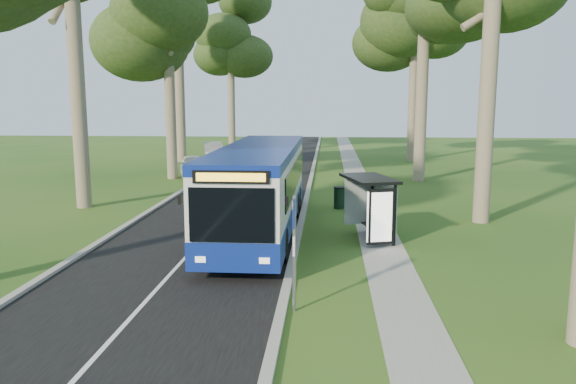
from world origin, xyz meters
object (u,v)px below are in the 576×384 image
at_px(car_silver, 214,151).
at_px(car_white, 193,165).
at_px(litter_bin, 340,197).
at_px(bus_shelter, 373,198).
at_px(bus, 260,188).
at_px(bus_stop_sign, 294,241).

bearing_deg(car_silver, car_white, -100.55).
distance_m(litter_bin, car_silver, 23.76).
distance_m(bus_shelter, car_silver, 29.91).
bearing_deg(car_silver, bus_shelter, -81.89).
relative_size(bus_shelter, car_silver, 0.67).
height_order(bus, car_white, bus).
height_order(bus_shelter, litter_bin, bus_shelter).
bearing_deg(bus_stop_sign, litter_bin, 84.99).
distance_m(bus, bus_stop_sign, 8.22).
distance_m(bus, litter_bin, 6.14).
bearing_deg(bus_shelter, car_silver, 96.66).
xyz_separation_m(bus_shelter, litter_bin, (-1.06, 6.25, -1.10)).
relative_size(bus, bus_stop_sign, 4.46).
xyz_separation_m(bus, bus_shelter, (4.21, -1.12, -0.11)).
distance_m(bus_stop_sign, car_silver, 35.70).
relative_size(litter_bin, car_silver, 0.23).
distance_m(car_white, car_silver, 10.42).
distance_m(bus_stop_sign, car_white, 25.54).
distance_m(bus_shelter, car_white, 20.32).
bearing_deg(bus, bus_stop_sign, -77.29).
bearing_deg(car_white, litter_bin, -64.73).
relative_size(bus_stop_sign, bus_shelter, 0.95).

